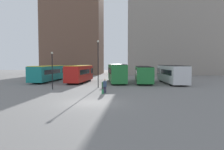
{
  "coord_description": "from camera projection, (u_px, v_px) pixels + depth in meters",
  "views": [
    {
      "loc": [
        3.17,
        -18.56,
        3.48
      ],
      "look_at": [
        1.22,
        13.18,
        1.64
      ],
      "focal_mm": 35.0,
      "sensor_mm": 36.0,
      "label": 1
    }
  ],
  "objects": [
    {
      "name": "lamp_post_1",
      "position": [
        98.0,
        60.0,
        29.79
      ],
      "size": [
        0.28,
        0.28,
        6.47
      ],
      "color": "black",
      "rests_on": "ground_plane"
    },
    {
      "name": "bus_2",
      "position": [
        117.0,
        72.0,
        38.08
      ],
      "size": [
        3.83,
        11.61,
        3.17
      ],
      "rotation": [
        0.0,
        0.0,
        1.69
      ],
      "color": "#237A38",
      "rests_on": "ground_plane"
    },
    {
      "name": "bus_0",
      "position": [
        49.0,
        73.0,
        39.83
      ],
      "size": [
        3.09,
        11.93,
        2.87
      ],
      "rotation": [
        0.0,
        0.0,
        1.53
      ],
      "color": "#19847F",
      "rests_on": "ground_plane"
    },
    {
      "name": "suitcase",
      "position": [
        103.0,
        91.0,
        24.17
      ],
      "size": [
        0.25,
        0.41,
        0.75
      ],
      "rotation": [
        0.0,
        0.0,
        1.67
      ],
      "color": "#28844C",
      "rests_on": "ground_plane"
    },
    {
      "name": "bus_3",
      "position": [
        143.0,
        74.0,
        37.51
      ],
      "size": [
        2.78,
        11.39,
        2.81
      ],
      "rotation": [
        0.0,
        0.0,
        1.55
      ],
      "color": "#237A38",
      "rests_on": "ground_plane"
    },
    {
      "name": "building_block_left",
      "position": [
        74.0,
        33.0,
        65.36
      ],
      "size": [
        16.51,
        13.61,
        24.79
      ],
      "color": "brown",
      "rests_on": "ground_plane"
    },
    {
      "name": "traveler",
      "position": [
        105.0,
        85.0,
        24.59
      ],
      "size": [
        0.46,
        0.46,
        1.63
      ],
      "rotation": [
        0.0,
        0.0,
        1.67
      ],
      "color": "#382D4C",
      "rests_on": "ground_plane"
    },
    {
      "name": "bus_1",
      "position": [
        80.0,
        73.0,
        37.57
      ],
      "size": [
        3.28,
        9.26,
        2.96
      ],
      "rotation": [
        0.0,
        0.0,
        1.48
      ],
      "color": "red",
      "rests_on": "ground_plane"
    },
    {
      "name": "building_block_right",
      "position": [
        177.0,
        2.0,
        63.03
      ],
      "size": [
        28.04,
        12.48,
        41.92
      ],
      "color": "gray",
      "rests_on": "ground_plane"
    },
    {
      "name": "bus_4",
      "position": [
        172.0,
        74.0,
        35.96
      ],
      "size": [
        3.31,
        10.71,
        3.01
      ],
      "rotation": [
        0.0,
        0.0,
        1.64
      ],
      "color": "silver",
      "rests_on": "ground_plane"
    },
    {
      "name": "ground_plane",
      "position": [
        89.0,
        103.0,
        18.89
      ],
      "size": [
        160.0,
        160.0,
        0.0
      ],
      "primitive_type": "plane",
      "color": "slate"
    },
    {
      "name": "lamp_post_0",
      "position": [
        52.0,
        67.0,
        27.99
      ],
      "size": [
        0.28,
        0.28,
        4.83
      ],
      "color": "black",
      "rests_on": "ground_plane"
    },
    {
      "name": "trash_bin",
      "position": [
        104.0,
        85.0,
        29.63
      ],
      "size": [
        0.52,
        0.52,
        0.85
      ],
      "color": "#285633",
      "rests_on": "ground_plane"
    }
  ]
}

